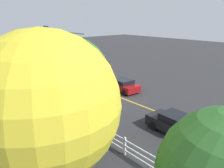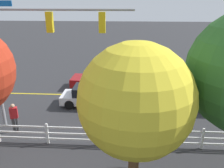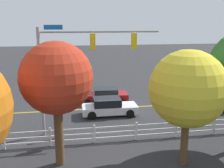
% 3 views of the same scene
% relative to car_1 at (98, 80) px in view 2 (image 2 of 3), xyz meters
% --- Properties ---
extents(ground_plane, '(120.00, 120.00, 0.00)m').
position_rel_car_1_xyz_m(ground_plane, '(-0.52, 1.65, -0.66)').
color(ground_plane, '#2D2D30').
extents(lane_center_stripe, '(28.00, 0.16, 0.01)m').
position_rel_car_1_xyz_m(lane_center_stripe, '(-4.52, 1.65, -0.65)').
color(lane_center_stripe, gold).
rests_on(lane_center_stripe, ground_plane).
extents(signal_assembly, '(7.52, 0.38, 6.98)m').
position_rel_car_1_xyz_m(signal_assembly, '(2.52, 6.43, 4.26)').
color(signal_assembly, gray).
rests_on(signal_assembly, ground_plane).
extents(car_1, '(4.37, 2.15, 1.33)m').
position_rel_car_1_xyz_m(car_1, '(0.00, 0.00, 0.00)').
color(car_1, maroon).
rests_on(car_1, ground_plane).
extents(car_2, '(4.30, 1.87, 1.38)m').
position_rel_car_1_xyz_m(car_2, '(0.07, 3.31, 0.01)').
color(car_2, silver).
rests_on(car_2, ground_plane).
extents(pedestrian, '(0.46, 0.38, 1.69)m').
position_rel_car_1_xyz_m(pedestrian, '(3.85, 7.01, 0.27)').
color(pedestrian, '#3F3F42').
rests_on(pedestrian, ground_plane).
extents(white_rail_fence, '(26.10, 0.10, 1.15)m').
position_rel_car_1_xyz_m(white_rail_fence, '(-3.52, 8.06, -0.06)').
color(white_rail_fence, white).
rests_on(white_rail_fence, ground_plane).
extents(tree_0, '(3.84, 3.84, 5.92)m').
position_rel_car_1_xyz_m(tree_0, '(-2.61, 11.20, 3.32)').
color(tree_0, brown).
rests_on(tree_0, ground_plane).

